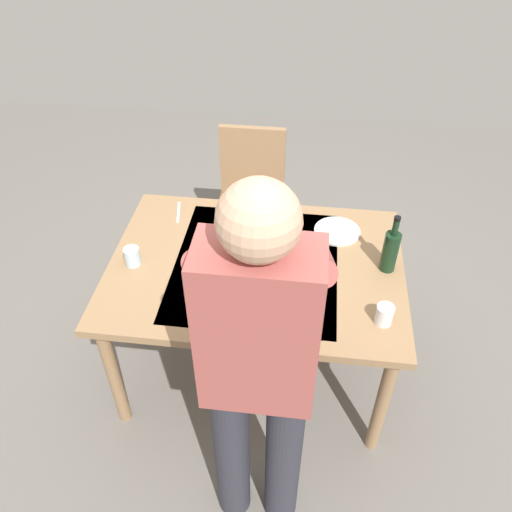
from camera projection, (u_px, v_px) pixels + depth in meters
name	position (u px, v px, depth m)	size (l,w,h in m)	color
ground_plane	(256.00, 361.00, 2.89)	(6.00, 6.00, 0.00)	#66605B
dining_table	(256.00, 275.00, 2.46)	(1.37, 0.99, 0.73)	#93704C
chair_near	(251.00, 192.00, 3.22)	(0.40, 0.40, 0.91)	brown
person_server	(259.00, 368.00, 1.68)	(0.42, 0.61, 1.69)	#2D2D38
wine_bottle	(390.00, 250.00, 2.32)	(0.07, 0.07, 0.30)	black
wine_glass_left	(300.00, 317.00, 2.03)	(0.07, 0.07, 0.15)	white
wine_glass_right	(235.00, 298.00, 2.10)	(0.07, 0.07, 0.15)	white
water_cup_near_left	(384.00, 315.00, 2.12)	(0.07, 0.07, 0.09)	silver
water_cup_near_right	(132.00, 256.00, 2.39)	(0.07, 0.07, 0.09)	silver
serving_bowl_pasta	(257.00, 270.00, 2.34)	(0.30, 0.30, 0.07)	silver
dinner_plate_near	(337.00, 231.00, 2.59)	(0.23, 0.23, 0.01)	silver
dinner_plate_far	(265.00, 225.00, 2.63)	(0.23, 0.23, 0.01)	silver
table_knife	(207.00, 237.00, 2.56)	(0.01, 0.20, 0.01)	silver
table_fork	(178.00, 212.00, 2.72)	(0.01, 0.18, 0.01)	silver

